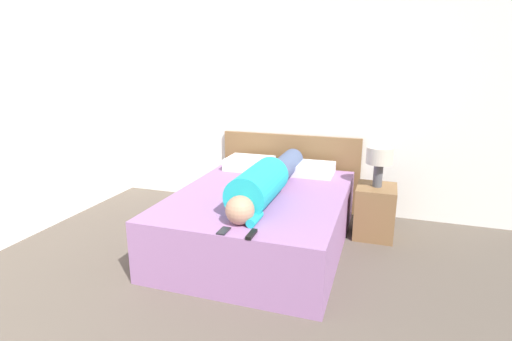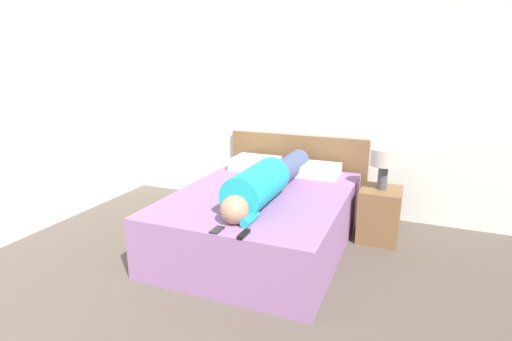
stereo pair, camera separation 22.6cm
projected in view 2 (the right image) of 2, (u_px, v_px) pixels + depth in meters
The scene contains 10 objects.
wall_back at pixel (284, 98), 4.62m from camera, with size 5.34×0.06×2.60m.
bed at pixel (262, 219), 3.78m from camera, with size 1.52×2.01×0.53m.
headboard at pixel (296, 172), 4.72m from camera, with size 1.64×0.04×0.88m.
nightstand at pixel (379, 214), 3.91m from camera, with size 0.38×0.43×0.52m.
table_lamp at pixel (384, 160), 3.77m from camera, with size 0.25×0.25×0.39m.
person_lying at pixel (267, 181), 3.56m from camera, with size 0.34×1.81×0.34m.
pillow_near_headboard at pixel (255, 163), 4.52m from camera, with size 0.50×0.40×0.13m.
pillow_second at pixel (316, 170), 4.26m from camera, with size 0.48×0.40×0.11m.
tv_remote at pixel (244, 234), 2.78m from camera, with size 0.04×0.15×0.02m.
cell_phone at pixel (217, 230), 2.87m from camera, with size 0.06×0.13×0.01m.
Camera 2 is at (1.48, -0.51, 1.70)m, focal length 28.00 mm.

